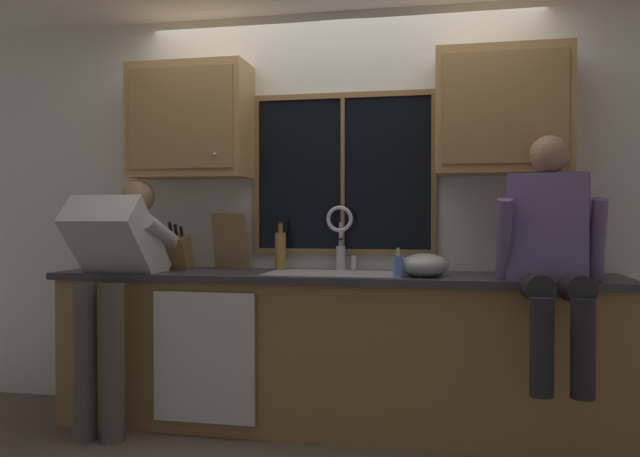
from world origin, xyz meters
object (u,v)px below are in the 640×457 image
object	(u,v)px
bottle_green_glass	(341,257)
mixing_bowl	(424,265)
person_sitting_on_counter	(551,246)
cutting_board	(230,241)
person_standing	(115,271)
bottle_tall_clear	(280,250)
soap_dispenser	(398,266)
knife_block	(179,252)

from	to	relation	value
bottle_green_glass	mixing_bowl	bearing A→B (deg)	-30.54
mixing_bowl	person_sitting_on_counter	bearing A→B (deg)	-15.01
cutting_board	mixing_bowl	distance (m)	1.29
person_standing	bottle_tall_clear	xyz separation A→B (m)	(0.88, 0.46, 0.11)
bottle_green_glass	bottle_tall_clear	bearing A→B (deg)	-174.28
person_sitting_on_counter	soap_dispenser	xyz separation A→B (m)	(-0.79, 0.09, -0.12)
soap_dispenser	bottle_green_glass	xyz separation A→B (m)	(-0.39, 0.39, 0.02)
bottle_tall_clear	mixing_bowl	bearing A→B (deg)	-16.77
person_sitting_on_counter	soap_dispenser	bearing A→B (deg)	173.17
bottle_green_glass	cutting_board	bearing A→B (deg)	-179.93
person_sitting_on_counter	bottle_green_glass	distance (m)	1.27
soap_dispenser	person_standing	bearing A→B (deg)	-176.38
person_standing	soap_dispenser	distance (m)	1.65
bottle_green_glass	bottle_tall_clear	size ratio (longest dim) A/B	0.66
person_standing	bottle_tall_clear	world-z (taller)	person_standing
person_sitting_on_counter	mixing_bowl	xyz separation A→B (m)	(-0.65, 0.17, -0.12)
bottle_tall_clear	knife_block	bearing A→B (deg)	-173.08
person_standing	knife_block	size ratio (longest dim) A/B	4.62
mixing_bowl	bottle_green_glass	bearing A→B (deg)	149.46
cutting_board	soap_dispenser	world-z (taller)	cutting_board
soap_dispenser	person_sitting_on_counter	bearing A→B (deg)	-6.83
knife_block	cutting_board	xyz separation A→B (m)	(0.30, 0.11, 0.07)
person_sitting_on_counter	bottle_tall_clear	world-z (taller)	person_sitting_on_counter
person_sitting_on_counter	mixing_bowl	world-z (taller)	person_sitting_on_counter
knife_block	cutting_board	bearing A→B (deg)	20.95
knife_block	bottle_green_glass	bearing A→B (deg)	6.47
knife_block	bottle_tall_clear	world-z (taller)	bottle_tall_clear
person_standing	cutting_board	size ratio (longest dim) A/B	4.11
person_standing	bottle_green_glass	size ratio (longest dim) A/B	7.43
knife_block	bottle_green_glass	size ratio (longest dim) A/B	1.61
cutting_board	mixing_bowl	xyz separation A→B (m)	(1.25, -0.31, -0.12)
bottle_green_glass	knife_block	bearing A→B (deg)	-173.53
person_sitting_on_counter	cutting_board	world-z (taller)	person_sitting_on_counter
person_standing	bottle_tall_clear	distance (m)	1.00
person_standing	bottle_green_glass	bearing A→B (deg)	21.42
soap_dispenser	bottle_tall_clear	xyz separation A→B (m)	(-0.76, 0.35, 0.06)
person_sitting_on_counter	bottle_green_glass	world-z (taller)	person_sitting_on_counter
soap_dispenser	bottle_tall_clear	bearing A→B (deg)	155.28
mixing_bowl	soap_dispenser	distance (m)	0.16
mixing_bowl	bottle_green_glass	distance (m)	0.61
person_sitting_on_counter	knife_block	world-z (taller)	person_sitting_on_counter
mixing_bowl	soap_dispenser	xyz separation A→B (m)	(-0.14, -0.08, 0.00)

